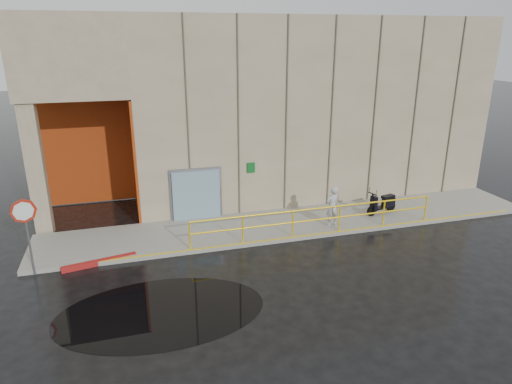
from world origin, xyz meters
TOP-DOWN VIEW (x-y plane):
  - ground at (0.00, 0.00)m, footprint 120.00×120.00m
  - sidewalk at (4.00, 4.50)m, footprint 20.00×3.00m
  - building at (5.10, 10.98)m, footprint 20.00×10.17m
  - guardrail at (4.25, 3.15)m, footprint 9.56×0.06m
  - person at (5.13, 3.67)m, footprint 0.66×0.52m
  - scooter at (7.71, 4.28)m, footprint 1.58×0.84m
  - stop_sign at (-5.50, 2.97)m, footprint 0.75×0.27m
  - red_curb at (-3.53, 3.10)m, footprint 2.39×0.64m
  - puddle at (-1.82, -0.24)m, footprint 5.85×3.72m

SIDE VIEW (x-z plane):
  - ground at x=0.00m, z-range 0.00..0.00m
  - puddle at x=-1.82m, z-range 0.00..0.01m
  - sidewalk at x=4.00m, z-range 0.00..0.15m
  - red_curb at x=-3.53m, z-range 0.00..0.18m
  - guardrail at x=4.25m, z-range 0.16..1.19m
  - scooter at x=7.71m, z-range 0.24..1.43m
  - person at x=5.13m, z-range 0.15..1.76m
  - stop_sign at x=-5.50m, z-range 0.59..3.16m
  - building at x=5.10m, z-range 0.21..8.21m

